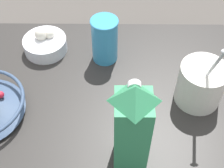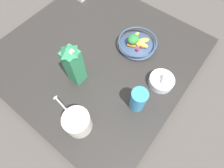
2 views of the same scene
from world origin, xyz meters
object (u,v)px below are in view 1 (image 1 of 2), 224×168
object	(u,v)px
yogurt_tub	(201,83)
garlic_bowl	(45,44)
milk_carton	(132,129)
drinking_cup	(105,39)

from	to	relation	value
yogurt_tub	garlic_bowl	xyz separation A→B (m)	(0.44, -0.19, -0.04)
milk_carton	garlic_bowl	bearing A→B (deg)	-56.20
yogurt_tub	garlic_bowl	bearing A→B (deg)	-23.23
milk_carton	garlic_bowl	size ratio (longest dim) A/B	2.02
garlic_bowl	drinking_cup	bearing A→B (deg)	170.02
milk_carton	drinking_cup	world-z (taller)	milk_carton
drinking_cup	garlic_bowl	distance (m)	0.20
milk_carton	drinking_cup	bearing A→B (deg)	-79.26
milk_carton	garlic_bowl	xyz separation A→B (m)	(0.25, -0.38, -0.11)
yogurt_tub	drinking_cup	xyz separation A→B (m)	(0.26, -0.16, 0.01)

